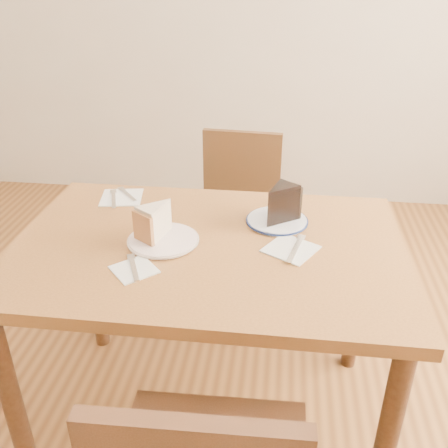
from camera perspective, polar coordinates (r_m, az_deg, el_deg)
The scene contains 14 objects.
ground at distance 2.02m, azimuth -1.53°, elevation -20.90°, with size 4.00×4.00×0.00m, color #513015.
table at distance 1.59m, azimuth -1.83°, elevation -5.31°, with size 1.20×0.80×0.75m.
chair_far at distance 2.26m, azimuth 1.42°, elevation 0.37°, with size 0.45×0.45×0.85m.
plate_cream at distance 1.55m, azimuth -6.96°, elevation -1.83°, with size 0.21×0.21×0.01m, color white.
plate_navy at distance 1.66m, azimuth 6.08°, elevation 0.38°, with size 0.20×0.20×0.01m, color white.
carrot_cake at distance 1.55m, azimuth -7.54°, elevation 0.30°, with size 0.08×0.11×0.09m, color beige, non-canonical shape.
chocolate_cake at distance 1.62m, azimuth 6.27°, elevation 2.04°, with size 0.08×0.12×0.11m, color black, non-canonical shape.
napkin_cream at distance 1.43m, azimuth -10.23°, elevation -5.15°, with size 0.11×0.11×0.00m, color white.
napkin_navy at distance 1.51m, azimuth 7.64°, elevation -2.84°, with size 0.14×0.14×0.00m, color white.
napkin_spare at distance 1.86m, azimuth -11.62°, elevation 2.99°, with size 0.15×0.15×0.00m, color white.
fork_cream at distance 1.43m, azimuth -10.29°, elevation -4.90°, with size 0.01×0.14×0.00m, color silver.
knife_navy at distance 1.51m, azimuth 8.18°, elevation -2.80°, with size 0.02×0.17×0.00m, color silver.
fork_spare at distance 1.87m, azimuth -10.97°, elevation 3.36°, with size 0.01×0.14×0.00m, color silver.
knife_spare at distance 1.85m, azimuth -12.50°, elevation 2.80°, with size 0.01×0.16×0.00m, color silver.
Camera 1 is at (0.21, -1.31, 1.53)m, focal length 40.00 mm.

